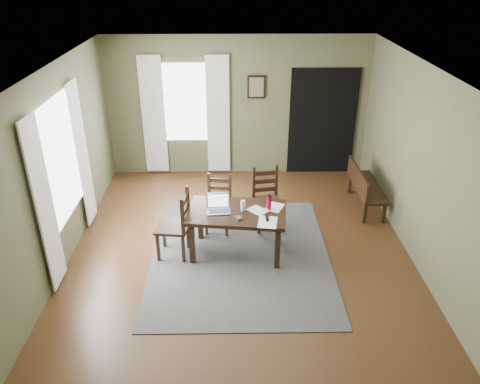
{
  "coord_description": "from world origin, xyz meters",
  "views": [
    {
      "loc": [
        -0.1,
        -5.73,
        3.99
      ],
      "look_at": [
        0.0,
        0.3,
        0.9
      ],
      "focal_mm": 35.0,
      "sensor_mm": 36.0,
      "label": 1
    }
  ],
  "objects_px": {
    "laptop": "(218,206)",
    "water_bottle": "(269,203)",
    "dining_table": "(237,216)",
    "chair_back_left": "(218,204)",
    "chair_end": "(176,225)",
    "chair_back_right": "(267,199)",
    "bench": "(364,185)"
  },
  "relations": [
    {
      "from": "chair_end",
      "to": "water_bottle",
      "type": "xyz_separation_m",
      "value": [
        1.33,
        0.09,
        0.31
      ]
    },
    {
      "from": "chair_end",
      "to": "chair_back_left",
      "type": "bearing_deg",
      "value": 147.34
    },
    {
      "from": "chair_back_left",
      "to": "chair_back_right",
      "type": "xyz_separation_m",
      "value": [
        0.77,
        0.09,
        0.04
      ]
    },
    {
      "from": "water_bottle",
      "to": "chair_back_left",
      "type": "bearing_deg",
      "value": 139.06
    },
    {
      "from": "chair_back_left",
      "to": "water_bottle",
      "type": "relative_size",
      "value": 3.74
    },
    {
      "from": "dining_table",
      "to": "chair_back_left",
      "type": "distance_m",
      "value": 0.76
    },
    {
      "from": "chair_back_right",
      "to": "laptop",
      "type": "height_order",
      "value": "chair_back_right"
    },
    {
      "from": "chair_back_left",
      "to": "bench",
      "type": "height_order",
      "value": "chair_back_left"
    },
    {
      "from": "chair_back_left",
      "to": "chair_end",
      "type": "bearing_deg",
      "value": -120.63
    },
    {
      "from": "dining_table",
      "to": "laptop",
      "type": "distance_m",
      "value": 0.3
    },
    {
      "from": "chair_back_left",
      "to": "laptop",
      "type": "relative_size",
      "value": 2.55
    },
    {
      "from": "dining_table",
      "to": "chair_back_right",
      "type": "relative_size",
      "value": 1.5
    },
    {
      "from": "chair_end",
      "to": "laptop",
      "type": "relative_size",
      "value": 2.9
    },
    {
      "from": "chair_back_left",
      "to": "chair_back_right",
      "type": "bearing_deg",
      "value": 14.73
    },
    {
      "from": "dining_table",
      "to": "bench",
      "type": "relative_size",
      "value": 1.15
    },
    {
      "from": "chair_back_right",
      "to": "bench",
      "type": "bearing_deg",
      "value": 8.95
    },
    {
      "from": "chair_end",
      "to": "bench",
      "type": "height_order",
      "value": "chair_end"
    },
    {
      "from": "laptop",
      "to": "water_bottle",
      "type": "xyz_separation_m",
      "value": [
        0.72,
        0.0,
        0.05
      ]
    },
    {
      "from": "dining_table",
      "to": "chair_back_left",
      "type": "bearing_deg",
      "value": 119.38
    },
    {
      "from": "bench",
      "to": "laptop",
      "type": "height_order",
      "value": "laptop"
    },
    {
      "from": "bench",
      "to": "chair_end",
      "type": "bearing_deg",
      "value": 114.82
    },
    {
      "from": "chair_end",
      "to": "water_bottle",
      "type": "bearing_deg",
      "value": 99.78
    },
    {
      "from": "chair_back_right",
      "to": "dining_table",
      "type": "bearing_deg",
      "value": -132.27
    },
    {
      "from": "chair_back_left",
      "to": "water_bottle",
      "type": "distance_m",
      "value": 1.05
    },
    {
      "from": "laptop",
      "to": "water_bottle",
      "type": "height_order",
      "value": "water_bottle"
    },
    {
      "from": "bench",
      "to": "laptop",
      "type": "distance_m",
      "value": 2.83
    },
    {
      "from": "dining_table",
      "to": "chair_back_right",
      "type": "distance_m",
      "value": 0.92
    },
    {
      "from": "chair_back_right",
      "to": "bench",
      "type": "xyz_separation_m",
      "value": [
        1.72,
        0.6,
        -0.05
      ]
    },
    {
      "from": "chair_end",
      "to": "bench",
      "type": "relative_size",
      "value": 0.8
    },
    {
      "from": "chair_back_right",
      "to": "bench",
      "type": "distance_m",
      "value": 1.82
    },
    {
      "from": "chair_back_right",
      "to": "water_bottle",
      "type": "height_order",
      "value": "chair_back_right"
    },
    {
      "from": "dining_table",
      "to": "chair_back_right",
      "type": "height_order",
      "value": "chair_back_right"
    }
  ]
}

